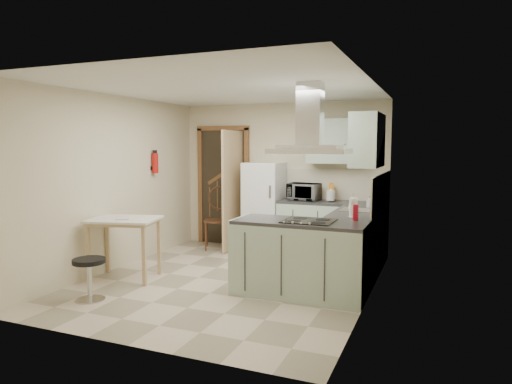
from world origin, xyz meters
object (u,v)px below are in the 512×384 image
at_px(bentwood_chair, 216,221).
at_px(microwave, 304,192).
at_px(peninsula, 300,258).
at_px(extractor_hood, 310,151).
at_px(fridge, 264,207).
at_px(stool, 90,279).
at_px(drop_leaf_table, 125,249).

relative_size(bentwood_chair, microwave, 1.98).
height_order(peninsula, extractor_hood, extractor_hood).
bearing_deg(bentwood_chair, fridge, -14.42).
distance_m(extractor_hood, stool, 2.94).
distance_m(extractor_hood, bentwood_chair, 3.09).
bearing_deg(microwave, peninsula, -68.26).
bearing_deg(microwave, stool, -111.73).
xyz_separation_m(fridge, microwave, (0.69, 0.01, 0.29)).
distance_m(fridge, extractor_hood, 2.57).
height_order(fridge, stool, fridge).
bearing_deg(bentwood_chair, extractor_hood, -64.82).
relative_size(drop_leaf_table, microwave, 1.77).
xyz_separation_m(peninsula, drop_leaf_table, (-2.37, -0.24, -0.04)).
xyz_separation_m(bentwood_chair, microwave, (1.52, 0.16, 0.55)).
xyz_separation_m(extractor_hood, bentwood_chair, (-2.16, 1.83, -1.23)).
height_order(extractor_hood, microwave, extractor_hood).
distance_m(extractor_hood, microwave, 2.20).
height_order(peninsula, drop_leaf_table, peninsula).
distance_m(fridge, microwave, 0.74).
height_order(drop_leaf_table, bentwood_chair, bentwood_chair).
height_order(peninsula, microwave, microwave).
bearing_deg(extractor_hood, microwave, 107.78).
xyz_separation_m(peninsula, microwave, (-0.54, 1.99, 0.59)).
height_order(fridge, drop_leaf_table, fridge).
bearing_deg(fridge, bentwood_chair, -169.97).
height_order(drop_leaf_table, microwave, microwave).
relative_size(extractor_hood, bentwood_chair, 0.92).
bearing_deg(drop_leaf_table, extractor_hood, -8.32).
bearing_deg(peninsula, drop_leaf_table, -174.27).
bearing_deg(peninsula, stool, -153.65).
xyz_separation_m(drop_leaf_table, microwave, (1.83, 2.23, 0.63)).
bearing_deg(drop_leaf_table, stool, -92.80).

